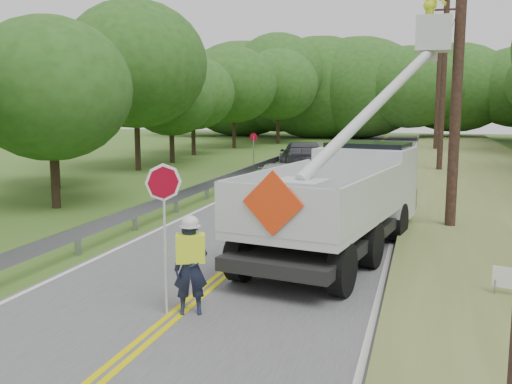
# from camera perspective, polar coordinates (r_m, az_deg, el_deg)

# --- Properties ---
(ground) EXTENTS (140.00, 140.00, 0.00)m
(ground) POSITION_cam_1_polar(r_m,az_deg,el_deg) (10.07, -9.91, -13.53)
(ground) COLOR #435821
(ground) RESTS_ON ground
(road) EXTENTS (7.20, 96.00, 0.03)m
(road) POSITION_cam_1_polar(r_m,az_deg,el_deg) (23.04, 5.60, -0.76)
(road) COLOR #4F5052
(road) RESTS_ON ground
(guardrail) EXTENTS (0.18, 48.00, 0.77)m
(guardrail) POSITION_cam_1_polar(r_m,az_deg,el_deg) (24.86, -3.13, 1.23)
(guardrail) COLOR gray
(guardrail) RESTS_ON ground
(utility_poles) EXTENTS (1.60, 43.30, 10.00)m
(utility_poles) POSITION_cam_1_polar(r_m,az_deg,el_deg) (25.40, 18.49, 11.62)
(utility_poles) COLOR black
(utility_poles) RESTS_ON ground
(tall_grass_verge) EXTENTS (7.00, 96.00, 0.30)m
(tall_grass_verge) POSITION_cam_1_polar(r_m,az_deg,el_deg) (22.81, 23.41, -1.18)
(tall_grass_verge) COLOR #5C6D31
(tall_grass_verge) RESTS_ON ground
(treeline_left) EXTENTS (10.04, 55.98, 10.99)m
(treeline_left) POSITION_cam_1_polar(r_m,az_deg,el_deg) (43.04, -4.19, 11.08)
(treeline_left) COLOR #332319
(treeline_left) RESTS_ON ground
(treeline_horizon) EXTENTS (56.23, 14.95, 11.45)m
(treeline_horizon) POSITION_cam_1_polar(r_m,az_deg,el_deg) (64.92, 11.49, 10.06)
(treeline_horizon) COLOR #254A18
(treeline_horizon) RESTS_ON ground
(flagger) EXTENTS (1.04, 0.67, 2.74)m
(flagger) POSITION_cam_1_polar(r_m,az_deg,el_deg) (10.47, -6.56, -6.81)
(flagger) COLOR #191E33
(flagger) RESTS_ON road
(bucket_truck) EXTENTS (4.57, 7.99, 7.38)m
(bucket_truck) POSITION_cam_1_polar(r_m,az_deg,el_deg) (15.50, 9.66, 0.72)
(bucket_truck) COLOR black
(bucket_truck) RESTS_ON road
(suv_silver) EXTENTS (3.14, 5.44, 1.43)m
(suv_silver) POSITION_cam_1_polar(r_m,az_deg,el_deg) (23.27, 2.44, 1.17)
(suv_silver) COLOR #B5B9BD
(suv_silver) RESTS_ON road
(suv_darkgrey) EXTENTS (3.96, 6.41, 1.73)m
(suv_darkgrey) POSITION_cam_1_polar(r_m,az_deg,el_deg) (31.66, 4.64, 3.43)
(suv_darkgrey) COLOR #3B3C44
(suv_darkgrey) RESTS_ON road
(stop_sign_permanent) EXTENTS (0.36, 0.34, 2.21)m
(stop_sign_permanent) POSITION_cam_1_polar(r_m,az_deg,el_deg) (31.76, -0.24, 4.48)
(stop_sign_permanent) COLOR gray
(stop_sign_permanent) RESTS_ON ground
(yard_sign) EXTENTS (0.55, 0.17, 0.82)m
(yard_sign) POSITION_cam_1_polar(r_m,az_deg,el_deg) (11.68, 23.69, -7.94)
(yard_sign) COLOR white
(yard_sign) RESTS_ON ground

